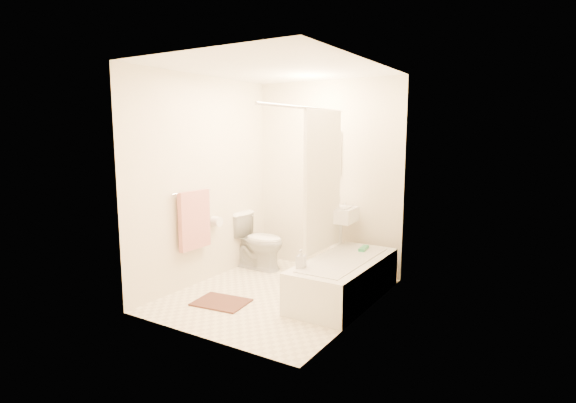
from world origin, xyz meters
The scene contains 17 objects.
floor centered at (0.00, 0.00, 0.00)m, with size 2.40×2.40×0.00m, color beige.
ceiling centered at (0.00, 0.00, 2.40)m, with size 2.40×2.40×0.00m, color white.
wall_back centered at (0.00, 1.20, 1.20)m, with size 2.00×0.02×2.40m, color beige.
wall_left centered at (-1.00, 0.00, 1.20)m, with size 0.02×2.40×2.40m, color beige.
wall_right centered at (1.00, 0.00, 1.20)m, with size 0.02×2.40×2.40m, color beige.
mirror centered at (0.00, 1.18, 1.50)m, with size 0.40×0.03×0.55m, color white.
curtain_rod centered at (0.30, 0.10, 2.00)m, with size 0.03×0.03×1.70m, color silver.
shower_curtain centered at (0.30, 0.50, 1.22)m, with size 0.04×0.80×1.55m, color silver.
towel_bar centered at (-0.96, -0.25, 1.10)m, with size 0.02×0.02×0.60m, color silver.
towel centered at (-0.93, -0.25, 0.78)m, with size 0.06×0.45×0.66m, color #CC7266.
toilet_paper centered at (-0.93, 0.12, 0.70)m, with size 0.12×0.12×0.11m, color white.
toilet centered at (-0.75, 0.72, 0.36)m, with size 0.41×0.73×0.72m, color white.
sink centered at (0.25, 0.95, 0.47)m, with size 0.48×0.38×0.94m, color white, non-canonical shape.
bathtub centered at (0.67, 0.30, 0.21)m, with size 0.66×1.51×0.42m, color white, non-canonical shape.
bath_mat centered at (-0.35, -0.50, 0.01)m, with size 0.54×0.40×0.02m, color #55291E.
soap_bottle centered at (0.43, -0.20, 0.52)m, with size 0.09×0.09×0.19m, color white.
scrub_brush centered at (0.70, 0.76, 0.44)m, with size 0.07×0.22×0.04m, color #39A162.
Camera 1 is at (2.58, -3.92, 1.74)m, focal length 28.00 mm.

